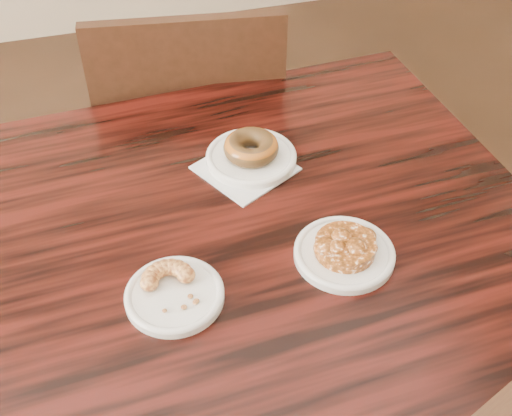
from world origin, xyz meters
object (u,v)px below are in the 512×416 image
object	(u,v)px
chair_far	(192,138)
apple_fritter	(345,244)
cruller_fragment	(173,288)
glazed_donut	(251,147)
cafe_table	(264,368)

from	to	relation	value
chair_far	apple_fritter	bearing A→B (deg)	106.16
apple_fritter	cruller_fragment	bearing A→B (deg)	-178.38
glazed_donut	cruller_fragment	xyz separation A→B (m)	(-0.20, -0.28, -0.01)
cafe_table	chair_far	world-z (taller)	chair_far
chair_far	glazed_donut	xyz separation A→B (m)	(0.03, -0.50, 0.33)
cafe_table	apple_fritter	xyz separation A→B (m)	(0.11, -0.07, 0.40)
glazed_donut	apple_fritter	bearing A→B (deg)	-74.33
apple_fritter	cruller_fragment	size ratio (longest dim) A/B	1.39
cruller_fragment	glazed_donut	bearing A→B (deg)	54.55
chair_far	cruller_fragment	bearing A→B (deg)	85.94
glazed_donut	apple_fritter	size ratio (longest dim) A/B	0.77
chair_far	cruller_fragment	size ratio (longest dim) A/B	9.42
cafe_table	cruller_fragment	distance (m)	0.44
chair_far	glazed_donut	size ratio (longest dim) A/B	8.77
chair_far	glazed_donut	world-z (taller)	chair_far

